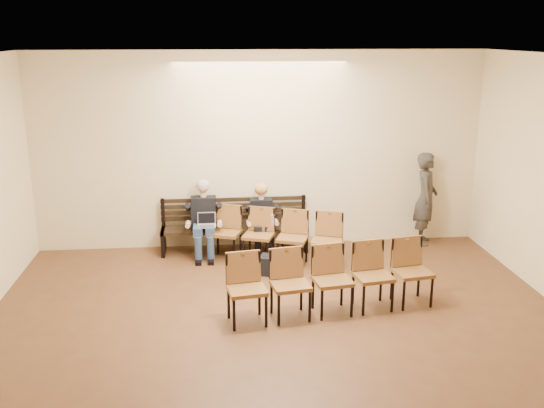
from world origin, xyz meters
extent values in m
plane|color=brown|center=(0.00, 0.00, 0.00)|extent=(10.00, 10.00, 0.00)
cube|color=beige|center=(0.00, 5.00, 1.75)|extent=(8.00, 0.02, 3.50)
cube|color=white|center=(0.00, 0.00, 3.50)|extent=(8.00, 10.00, 0.02)
cube|color=black|center=(-0.49, 4.65, 0.23)|extent=(2.60, 0.90, 0.45)
cube|color=silver|center=(-0.98, 4.29, 0.56)|extent=(0.34, 0.29, 0.23)
cylinder|color=silver|center=(0.14, 4.23, 0.57)|extent=(0.08, 0.08, 0.24)
cube|color=black|center=(0.08, 3.51, 0.15)|extent=(0.48, 0.40, 0.31)
imported|color=#332F2A|center=(3.01, 4.75, 0.98)|extent=(0.69, 0.83, 1.97)
cube|color=brown|center=(0.16, 4.00, 0.46)|extent=(2.28, 1.22, 0.92)
cube|color=brown|center=(0.76, 2.03, 0.48)|extent=(2.96, 0.96, 0.95)
camera|label=1|loc=(-0.83, -5.59, 3.78)|focal=40.00mm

